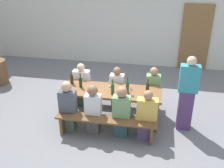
# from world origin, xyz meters

# --- Properties ---
(ground_plane) EXTENTS (24.00, 24.00, 0.00)m
(ground_plane) POSITION_xyz_m (0.00, 0.00, 0.00)
(ground_plane) COLOR slate
(back_wall) EXTENTS (14.00, 0.20, 3.20)m
(back_wall) POSITION_xyz_m (0.00, 3.60, 1.60)
(back_wall) COLOR silver
(back_wall) RESTS_ON ground
(wooden_door) EXTENTS (0.90, 0.06, 2.10)m
(wooden_door) POSITION_xyz_m (2.05, 3.46, 1.05)
(wooden_door) COLOR olive
(wooden_door) RESTS_ON ground
(tasting_table) EXTENTS (2.16, 0.75, 0.75)m
(tasting_table) POSITION_xyz_m (0.00, 0.00, 0.67)
(tasting_table) COLOR brown
(tasting_table) RESTS_ON ground
(bench_near) EXTENTS (2.06, 0.30, 0.45)m
(bench_near) POSITION_xyz_m (0.00, -0.67, 0.36)
(bench_near) COLOR brown
(bench_near) RESTS_ON ground
(bench_far) EXTENTS (2.06, 0.30, 0.45)m
(bench_far) POSITION_xyz_m (0.00, 0.67, 0.36)
(bench_far) COLOR brown
(bench_far) RESTS_ON ground
(wine_bottle_0) EXTENTS (0.07, 0.07, 0.34)m
(wine_bottle_0) POSITION_xyz_m (0.76, -0.02, 0.88)
(wine_bottle_0) COLOR #332814
(wine_bottle_0) RESTS_ON tasting_table
(wine_bottle_1) EXTENTS (0.07, 0.07, 0.35)m
(wine_bottle_1) POSITION_xyz_m (0.05, -0.19, 0.88)
(wine_bottle_1) COLOR #234C2D
(wine_bottle_1) RESTS_ON tasting_table
(wine_bottle_2) EXTENTS (0.07, 0.07, 0.36)m
(wine_bottle_2) POSITION_xyz_m (0.34, -0.04, 0.88)
(wine_bottle_2) COLOR #234C2D
(wine_bottle_2) RESTS_ON tasting_table
(wine_bottle_3) EXTENTS (0.07, 0.07, 0.33)m
(wine_bottle_3) POSITION_xyz_m (-0.71, 0.02, 0.87)
(wine_bottle_3) COLOR #143319
(wine_bottle_3) RESTS_ON tasting_table
(wine_bottle_4) EXTENTS (0.08, 0.08, 0.31)m
(wine_bottle_4) POSITION_xyz_m (-0.96, 0.17, 0.86)
(wine_bottle_4) COLOR #332814
(wine_bottle_4) RESTS_ON tasting_table
(wine_glass_0) EXTENTS (0.07, 0.07, 0.19)m
(wine_glass_0) POSITION_xyz_m (0.43, -0.14, 0.88)
(wine_glass_0) COLOR silver
(wine_glass_0) RESTS_ON tasting_table
(wine_glass_1) EXTENTS (0.07, 0.07, 0.16)m
(wine_glass_1) POSITION_xyz_m (-0.10, 0.18, 0.86)
(wine_glass_1) COLOR silver
(wine_glass_1) RESTS_ON tasting_table
(seated_guest_near_0) EXTENTS (0.35, 0.24, 1.13)m
(seated_guest_near_0) POSITION_xyz_m (-0.84, -0.52, 0.54)
(seated_guest_near_0) COLOR #425742
(seated_guest_near_0) RESTS_ON ground
(seated_guest_near_1) EXTENTS (0.33, 0.24, 1.09)m
(seated_guest_near_1) POSITION_xyz_m (-0.30, -0.52, 0.53)
(seated_guest_near_1) COLOR #4D4A48
(seated_guest_near_1) RESTS_ON ground
(seated_guest_near_2) EXTENTS (0.36, 0.24, 1.11)m
(seated_guest_near_2) POSITION_xyz_m (0.29, -0.52, 0.54)
(seated_guest_near_2) COLOR #28494B
(seated_guest_near_2) RESTS_ON ground
(seated_guest_near_3) EXTENTS (0.41, 0.24, 1.08)m
(seated_guest_near_3) POSITION_xyz_m (0.80, -0.52, 0.50)
(seated_guest_near_3) COLOR #55456D
(seated_guest_near_3) RESTS_ON ground
(seated_guest_far_0) EXTENTS (0.40, 0.24, 1.11)m
(seated_guest_far_0) POSITION_xyz_m (-0.85, 0.52, 0.52)
(seated_guest_far_0) COLOR #364736
(seated_guest_far_0) RESTS_ON ground
(seated_guest_far_1) EXTENTS (0.33, 0.24, 1.08)m
(seated_guest_far_1) POSITION_xyz_m (0.02, 0.52, 0.52)
(seated_guest_far_1) COLOR #3E5662
(seated_guest_far_1) RESTS_ON ground
(seated_guest_far_2) EXTENTS (0.33, 0.24, 1.14)m
(seated_guest_far_2) POSITION_xyz_m (0.87, 0.52, 0.54)
(seated_guest_far_2) COLOR #47264C
(seated_guest_far_2) RESTS_ON ground
(standing_host) EXTENTS (0.39, 0.24, 1.65)m
(standing_host) POSITION_xyz_m (1.58, -0.03, 0.80)
(standing_host) COLOR #553669
(standing_host) RESTS_ON ground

